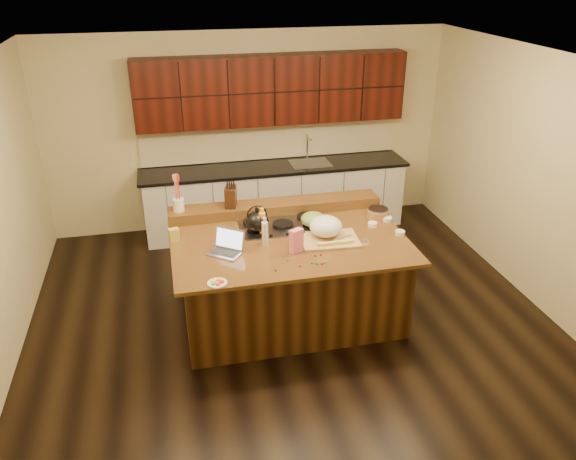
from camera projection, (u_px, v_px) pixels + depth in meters
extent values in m
cube|color=black|center=(289.00, 314.00, 6.17)|extent=(5.50, 5.00, 0.01)
cube|color=silver|center=(289.00, 60.00, 4.98)|extent=(5.50, 5.00, 0.01)
cube|color=#C9BE8D|center=(249.00, 132.00, 7.77)|extent=(5.50, 0.01, 2.70)
cube|color=#C9BE8D|center=(382.00, 359.00, 3.38)|extent=(5.50, 0.01, 2.70)
cube|color=#C9BE8D|center=(535.00, 179.00, 6.12)|extent=(0.01, 5.00, 2.70)
cube|color=black|center=(289.00, 279.00, 5.97)|extent=(2.22, 1.42, 0.88)
cube|color=black|center=(289.00, 241.00, 5.77)|extent=(2.40, 1.60, 0.04)
cube|color=black|center=(275.00, 207.00, 6.35)|extent=(2.40, 0.30, 0.12)
cube|color=gray|center=(283.00, 226.00, 6.02)|extent=(0.92, 0.52, 0.02)
cylinder|color=black|center=(253.00, 222.00, 6.07)|extent=(0.22, 0.22, 0.03)
cylinder|color=black|center=(307.00, 217.00, 6.19)|extent=(0.22, 0.22, 0.03)
cylinder|color=black|center=(257.00, 232.00, 5.84)|extent=(0.22, 0.22, 0.03)
cylinder|color=black|center=(313.00, 227.00, 5.96)|extent=(0.22, 0.22, 0.03)
cylinder|color=black|center=(283.00, 224.00, 6.01)|extent=(0.22, 0.22, 0.03)
cube|color=silver|center=(276.00, 199.00, 7.93)|extent=(3.60, 0.62, 0.90)
cube|color=black|center=(275.00, 167.00, 7.72)|extent=(3.70, 0.66, 0.04)
cube|color=gray|center=(310.00, 164.00, 7.82)|extent=(0.55, 0.42, 0.01)
cylinder|color=gray|center=(307.00, 147.00, 7.89)|extent=(0.02, 0.02, 0.36)
cube|color=black|center=(272.00, 90.00, 7.40)|extent=(3.60, 0.34, 0.90)
cube|color=#C9BE8D|center=(271.00, 141.00, 7.87)|extent=(3.60, 0.03, 0.50)
ellipsoid|color=black|center=(257.00, 222.00, 5.79)|extent=(0.25, 0.25, 0.22)
ellipsoid|color=olive|center=(313.00, 219.00, 5.92)|extent=(0.32, 0.32, 0.15)
cube|color=#B7B7BC|center=(225.00, 253.00, 5.47)|extent=(0.38, 0.36, 0.01)
cube|color=black|center=(225.00, 252.00, 5.47)|extent=(0.29, 0.26, 0.00)
cube|color=#B7B7BC|center=(230.00, 239.00, 5.51)|extent=(0.29, 0.24, 0.20)
cube|color=silver|center=(229.00, 239.00, 5.51)|extent=(0.26, 0.21, 0.17)
cylinder|color=orange|center=(262.00, 225.00, 5.76)|extent=(0.09, 0.09, 0.27)
cylinder|color=silver|center=(265.00, 234.00, 5.60)|extent=(0.07, 0.07, 0.25)
cube|color=tan|center=(330.00, 240.00, 5.72)|extent=(0.61, 0.46, 0.03)
ellipsoid|color=white|center=(326.00, 226.00, 5.74)|extent=(0.34, 0.34, 0.21)
cube|color=#EDD872|center=(323.00, 244.00, 5.57)|extent=(0.13, 0.03, 0.03)
cube|color=#EDD872|center=(336.00, 243.00, 5.59)|extent=(0.13, 0.03, 0.03)
cube|color=#EDD872|center=(348.00, 242.00, 5.62)|extent=(0.13, 0.03, 0.03)
cylinder|color=gray|center=(342.00, 238.00, 5.72)|extent=(0.22, 0.09, 0.01)
cylinder|color=white|center=(400.00, 233.00, 5.84)|extent=(0.11, 0.11, 0.04)
cylinder|color=white|center=(372.00, 224.00, 6.03)|extent=(0.13, 0.13, 0.04)
cylinder|color=white|center=(387.00, 219.00, 6.15)|extent=(0.10, 0.10, 0.04)
cylinder|color=#996B3F|center=(378.00, 214.00, 6.22)|extent=(0.25, 0.25, 0.09)
cone|color=silver|center=(366.00, 239.00, 5.70)|extent=(0.09, 0.09, 0.07)
cube|color=pink|center=(296.00, 241.00, 5.46)|extent=(0.15, 0.12, 0.24)
cylinder|color=white|center=(217.00, 283.00, 4.98)|extent=(0.23, 0.23, 0.01)
cube|color=gold|center=(174.00, 235.00, 5.69)|extent=(0.12, 0.09, 0.14)
cylinder|color=white|center=(179.00, 205.00, 6.08)|extent=(0.13, 0.13, 0.14)
cube|color=black|center=(231.00, 197.00, 6.17)|extent=(0.16, 0.21, 0.23)
ellipsoid|color=red|center=(321.00, 255.00, 5.45)|extent=(0.02, 0.02, 0.02)
ellipsoid|color=#198C26|center=(312.00, 263.00, 5.30)|extent=(0.02, 0.02, 0.02)
ellipsoid|color=red|center=(300.00, 266.00, 5.25)|extent=(0.02, 0.02, 0.02)
ellipsoid|color=#198C26|center=(316.00, 263.00, 5.29)|extent=(0.02, 0.02, 0.02)
ellipsoid|color=red|center=(322.00, 264.00, 5.29)|extent=(0.02, 0.02, 0.02)
ellipsoid|color=#198C26|center=(288.00, 260.00, 5.35)|extent=(0.02, 0.02, 0.02)
ellipsoid|color=red|center=(276.00, 270.00, 5.17)|extent=(0.02, 0.02, 0.02)
ellipsoid|color=#198C26|center=(325.00, 262.00, 5.31)|extent=(0.02, 0.02, 0.02)
ellipsoid|color=red|center=(315.00, 256.00, 5.43)|extent=(0.02, 0.02, 0.02)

